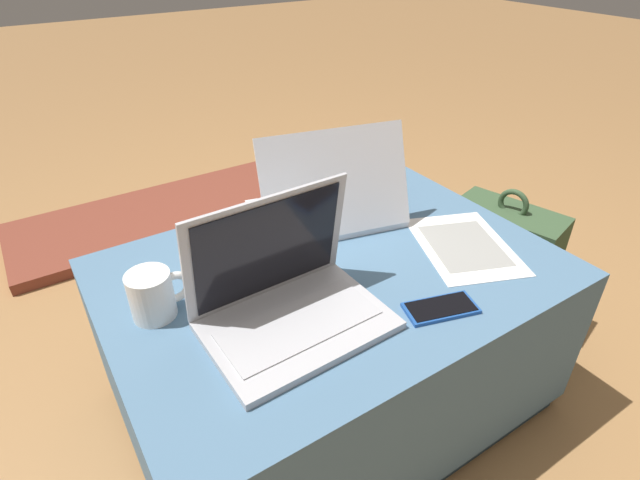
{
  "coord_description": "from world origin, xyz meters",
  "views": [
    {
      "loc": [
        -0.53,
        -0.77,
        1.12
      ],
      "look_at": [
        -0.03,
        0.01,
        0.53
      ],
      "focal_mm": 28.0,
      "sensor_mm": 36.0,
      "label": 1
    }
  ],
  "objects_px": {
    "laptop_far": "(328,203)",
    "cell_phone": "(441,308)",
    "coffee_mug": "(154,295)",
    "paper_sheet": "(464,246)",
    "laptop_near": "(287,298)",
    "backpack": "(499,267)"
  },
  "relations": [
    {
      "from": "cell_phone",
      "to": "backpack",
      "type": "relative_size",
      "value": 0.34
    },
    {
      "from": "backpack",
      "to": "paper_sheet",
      "type": "height_order",
      "value": "backpack"
    },
    {
      "from": "cell_phone",
      "to": "paper_sheet",
      "type": "bearing_deg",
      "value": -40.54
    },
    {
      "from": "paper_sheet",
      "to": "coffee_mug",
      "type": "relative_size",
      "value": 2.77
    },
    {
      "from": "laptop_near",
      "to": "cell_phone",
      "type": "distance_m",
      "value": 0.32
    },
    {
      "from": "paper_sheet",
      "to": "laptop_far",
      "type": "bearing_deg",
      "value": 148.95
    },
    {
      "from": "laptop_near",
      "to": "paper_sheet",
      "type": "distance_m",
      "value": 0.5
    },
    {
      "from": "cell_phone",
      "to": "coffee_mug",
      "type": "relative_size",
      "value": 1.27
    },
    {
      "from": "laptop_far",
      "to": "cell_phone",
      "type": "relative_size",
      "value": 2.61
    },
    {
      "from": "laptop_far",
      "to": "coffee_mug",
      "type": "xyz_separation_m",
      "value": [
        -0.5,
        -0.12,
        -0.0
      ]
    },
    {
      "from": "laptop_near",
      "to": "cell_phone",
      "type": "relative_size",
      "value": 2.19
    },
    {
      "from": "laptop_near",
      "to": "coffee_mug",
      "type": "height_order",
      "value": "laptop_near"
    },
    {
      "from": "coffee_mug",
      "to": "laptop_near",
      "type": "bearing_deg",
      "value": -35.82
    },
    {
      "from": "paper_sheet",
      "to": "laptop_near",
      "type": "bearing_deg",
      "value": -158.65
    },
    {
      "from": "laptop_near",
      "to": "cell_phone",
      "type": "bearing_deg",
      "value": -29.62
    },
    {
      "from": "laptop_far",
      "to": "paper_sheet",
      "type": "relative_size",
      "value": 1.2
    },
    {
      "from": "paper_sheet",
      "to": "cell_phone",
      "type": "bearing_deg",
      "value": -125.1
    },
    {
      "from": "laptop_far",
      "to": "paper_sheet",
      "type": "bearing_deg",
      "value": 140.02
    },
    {
      "from": "laptop_near",
      "to": "backpack",
      "type": "relative_size",
      "value": 0.75
    },
    {
      "from": "cell_phone",
      "to": "laptop_far",
      "type": "bearing_deg",
      "value": 15.76
    },
    {
      "from": "coffee_mug",
      "to": "paper_sheet",
      "type": "bearing_deg",
      "value": -12.72
    },
    {
      "from": "laptop_far",
      "to": "paper_sheet",
      "type": "height_order",
      "value": "laptop_far"
    }
  ]
}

